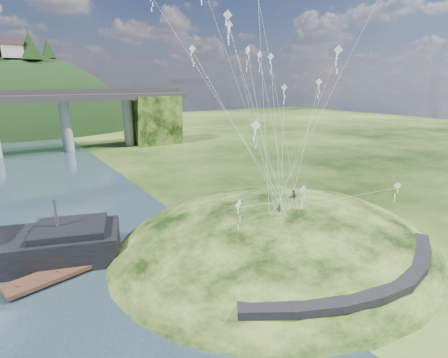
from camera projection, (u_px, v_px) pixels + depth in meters
ground at (223, 275)px, 31.36m from camera, size 320.00×320.00×0.00m
grass_hill at (275, 258)px, 37.55m from camera, size 36.00×32.00×13.00m
footpath at (373, 280)px, 26.80m from camera, size 22.29×5.84×0.83m
wooden_dock at (92, 260)px, 33.08m from camera, size 15.18×5.91×1.08m
kite_flyers at (290, 193)px, 35.85m from camera, size 4.80×3.04×1.77m
kite_swarm at (269, 61)px, 31.76m from camera, size 18.92×17.98×21.51m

